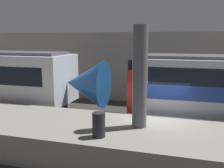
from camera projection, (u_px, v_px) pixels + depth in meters
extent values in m
plane|color=#33302D|center=(158.00, 140.00, 11.57)|extent=(120.00, 120.00, 0.00)
cube|color=gray|center=(152.00, 145.00, 9.64)|extent=(40.00, 3.89, 1.11)
cube|color=#9E998E|center=(171.00, 69.00, 17.44)|extent=(50.00, 0.15, 4.84)
cylinder|color=#56565B|center=(140.00, 77.00, 9.66)|extent=(0.54, 0.54, 3.81)
cone|color=#195199|center=(85.00, 83.00, 14.42)|extent=(2.20, 2.63, 2.63)
sphere|color=#F2EFCC|center=(102.00, 92.00, 14.23)|extent=(0.20, 0.20, 0.20)
cube|color=red|center=(136.00, 88.00, 13.64)|extent=(0.25, 3.01, 2.21)
cube|color=black|center=(136.00, 67.00, 13.45)|extent=(0.25, 2.70, 0.88)
sphere|color=#EA4C42|center=(130.00, 98.00, 13.10)|extent=(0.18, 0.18, 0.18)
sphere|color=#EA4C42|center=(136.00, 92.00, 14.40)|extent=(0.18, 0.18, 0.18)
cylinder|color=#232328|center=(99.00, 125.00, 8.87)|extent=(0.44, 0.44, 0.85)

